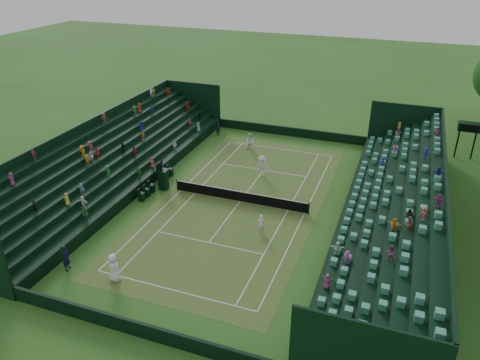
{
  "coord_description": "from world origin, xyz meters",
  "views": [
    {
      "loc": [
        11.74,
        -31.7,
        19.1
      ],
      "look_at": [
        0.0,
        0.0,
        2.0
      ],
      "focal_mm": 35.0,
      "sensor_mm": 36.0,
      "label": 1
    }
  ],
  "objects": [
    {
      "name": "south_grandstand",
      "position": [
        -12.66,
        0.0,
        1.55
      ],
      "size": [
        6.6,
        32.0,
        4.9
      ],
      "color": "black",
      "rests_on": "ground"
    },
    {
      "name": "perimeter_wall_west",
      "position": [
        -8.48,
        0.0,
        0.5
      ],
      "size": [
        0.2,
        31.77,
        1.0
      ],
      "primitive_type": "cube",
      "color": "black",
      "rests_on": "ground"
    },
    {
      "name": "player_near_east",
      "position": [
        3.09,
        -3.91,
        0.79
      ],
      "size": [
        0.69,
        0.62,
        1.58
      ],
      "primitive_type": "imported",
      "rotation": [
        0.0,
        0.0,
        3.68
      ],
      "color": "silver",
      "rests_on": "ground"
    },
    {
      "name": "court_surface",
      "position": [
        0.0,
        0.0,
        0.01
      ],
      "size": [
        12.97,
        26.77,
        0.01
      ],
      "primitive_type": "cube",
      "color": "#367B29",
      "rests_on": "ground"
    },
    {
      "name": "scoreboard_tower",
      "position": [
        17.75,
        16.0,
        3.14
      ],
      "size": [
        2.0,
        1.0,
        3.7
      ],
      "color": "black",
      "rests_on": "ground"
    },
    {
      "name": "perimeter_wall_north",
      "position": [
        0.0,
        15.88,
        0.5
      ],
      "size": [
        17.17,
        0.2,
        1.0
      ],
      "primitive_type": "cube",
      "color": "black",
      "rests_on": "ground"
    },
    {
      "name": "line_judge_north",
      "position": [
        -7.5,
        13.28,
        0.9
      ],
      "size": [
        0.47,
        0.68,
        1.79
      ],
      "primitive_type": "imported",
      "rotation": [
        0.0,
        0.0,
        1.5
      ],
      "color": "black",
      "rests_on": "ground"
    },
    {
      "name": "umpire_chair",
      "position": [
        -7.01,
        -0.22,
        1.17
      ],
      "size": [
        0.87,
        0.87,
        2.75
      ],
      "color": "black",
      "rests_on": "ground"
    },
    {
      "name": "tennis_net",
      "position": [
        0.0,
        0.0,
        0.53
      ],
      "size": [
        11.67,
        0.1,
        1.06
      ],
      "color": "black",
      "rests_on": "ground"
    },
    {
      "name": "player_near_west",
      "position": [
        -3.89,
        -12.3,
        0.98
      ],
      "size": [
        1.05,
        0.77,
        1.97
      ],
      "primitive_type": "imported",
      "rotation": [
        0.0,
        0.0,
        2.99
      ],
      "color": "white",
      "rests_on": "ground"
    },
    {
      "name": "line_judge_south",
      "position": [
        -7.44,
        -12.41,
        0.92
      ],
      "size": [
        0.59,
        0.75,
        1.83
      ],
      "primitive_type": "imported",
      "rotation": [
        0.0,
        0.0,
        1.81
      ],
      "color": "black",
      "rests_on": "ground"
    },
    {
      "name": "north_grandstand",
      "position": [
        12.66,
        0.0,
        1.55
      ],
      "size": [
        6.6,
        32.0,
        4.9
      ],
      "color": "black",
      "rests_on": "ground"
    },
    {
      "name": "ground",
      "position": [
        0.0,
        0.0,
        0.0
      ],
      "size": [
        160.0,
        160.0,
        0.0
      ],
      "primitive_type": "plane",
      "color": "#2F571B",
      "rests_on": "ground"
    },
    {
      "name": "courtside_chairs",
      "position": [
        -7.72,
        -0.19,
        0.39
      ],
      "size": [
        0.48,
        5.45,
        1.04
      ],
      "color": "black",
      "rests_on": "ground"
    },
    {
      "name": "perimeter_wall_east",
      "position": [
        8.48,
        0.0,
        0.5
      ],
      "size": [
        0.2,
        31.77,
        1.0
      ],
      "primitive_type": "cube",
      "color": "black",
      "rests_on": "ground"
    },
    {
      "name": "perimeter_wall_south",
      "position": [
        0.0,
        -15.88,
        0.5
      ],
      "size": [
        17.17,
        0.2,
        1.0
      ],
      "primitive_type": "cube",
      "color": "black",
      "rests_on": "ground"
    },
    {
      "name": "player_far_east",
      "position": [
        0.22,
        5.23,
        1.0
      ],
      "size": [
        1.38,
        0.91,
        1.99
      ],
      "primitive_type": "imported",
      "rotation": [
        0.0,
        0.0,
        0.14
      ],
      "color": "silver",
      "rests_on": "ground"
    },
    {
      "name": "player_far_west",
      "position": [
        -2.79,
        10.53,
        0.92
      ],
      "size": [
        0.97,
        0.8,
        1.83
      ],
      "primitive_type": "imported",
      "rotation": [
        0.0,
        0.0,
        -0.12
      ],
      "color": "white",
      "rests_on": "ground"
    }
  ]
}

